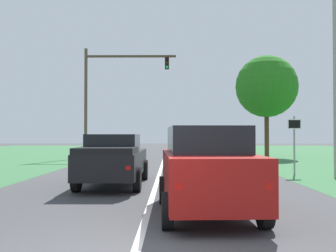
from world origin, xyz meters
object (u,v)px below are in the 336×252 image
at_px(oak_tree_right, 267,87).
at_px(keep_moving_sign, 294,138).
at_px(pickup_truck_lead, 114,159).
at_px(red_suv_near, 206,168).
at_px(traffic_light, 108,87).

bearing_deg(oak_tree_right, keep_moving_sign, -98.81).
distance_m(pickup_truck_lead, oak_tree_right, 20.92).
height_order(red_suv_near, oak_tree_right, oak_tree_right).
distance_m(keep_moving_sign, oak_tree_right, 14.97).
relative_size(keep_moving_sign, oak_tree_right, 0.32).
distance_m(traffic_light, keep_moving_sign, 16.76).
height_order(traffic_light, keep_moving_sign, traffic_light).
relative_size(traffic_light, oak_tree_right, 1.03).
xyz_separation_m(red_suv_near, oak_tree_right, (6.91, 22.85, 4.63)).
xyz_separation_m(pickup_truck_lead, keep_moving_sign, (7.54, 3.64, 0.73)).
xyz_separation_m(traffic_light, oak_tree_right, (12.59, 1.67, 0.19)).
distance_m(red_suv_near, traffic_light, 22.38).
distance_m(pickup_truck_lead, traffic_light, 17.09).
bearing_deg(oak_tree_right, traffic_light, -172.47).
bearing_deg(traffic_light, keep_moving_sign, -50.49).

